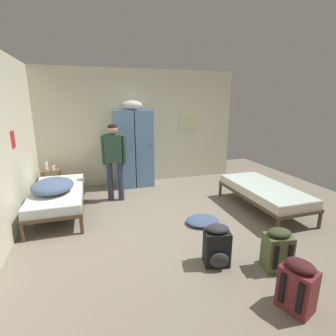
% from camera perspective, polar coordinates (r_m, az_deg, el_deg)
% --- Properties ---
extents(ground_plane, '(8.32, 8.32, 0.00)m').
position_cam_1_polar(ground_plane, '(4.40, 1.02, -12.88)').
color(ground_plane, gray).
extents(room_backdrop, '(4.98, 5.26, 2.81)m').
position_cam_1_polar(room_backdrop, '(5.03, -17.48, 6.82)').
color(room_backdrop, beige).
rests_on(room_backdrop, ground_plane).
extents(locker_bank, '(0.90, 0.55, 2.07)m').
position_cam_1_polar(locker_bank, '(6.20, -7.79, 4.68)').
color(locker_bank, '#5B84B2').
rests_on(locker_bank, ground_plane).
extents(shelf_unit, '(0.38, 0.30, 0.57)m').
position_cam_1_polar(shelf_unit, '(6.25, -24.79, -2.37)').
color(shelf_unit, brown).
rests_on(shelf_unit, ground_plane).
extents(bed_right, '(0.90, 1.90, 0.49)m').
position_cam_1_polar(bed_right, '(5.19, 20.84, -4.90)').
color(bed_right, '#473828').
rests_on(bed_right, ground_plane).
extents(bed_left_rear, '(0.90, 1.90, 0.49)m').
position_cam_1_polar(bed_left_rear, '(5.12, -23.63, -5.47)').
color(bed_left_rear, '#473828').
rests_on(bed_left_rear, ground_plane).
extents(bedding_heap, '(0.70, 0.84, 0.23)m').
position_cam_1_polar(bedding_heap, '(4.92, -24.64, -3.65)').
color(bedding_heap, slate).
rests_on(bedding_heap, bed_left_rear).
extents(person_traveler, '(0.49, 0.30, 1.61)m').
position_cam_1_polar(person_traveler, '(5.30, -12.11, 2.80)').
color(person_traveler, '#2D334C').
rests_on(person_traveler, ground_plane).
extents(water_bottle, '(0.06, 0.06, 0.24)m').
position_cam_1_polar(water_bottle, '(6.20, -25.83, 0.58)').
color(water_bottle, white).
rests_on(water_bottle, shelf_unit).
extents(lotion_bottle, '(0.05, 0.05, 0.15)m').
position_cam_1_polar(lotion_bottle, '(6.13, -24.48, 0.18)').
color(lotion_bottle, white).
rests_on(lotion_bottle, shelf_unit).
extents(backpack_maroon, '(0.40, 0.38, 0.55)m').
position_cam_1_polar(backpack_maroon, '(3.07, 27.31, -22.63)').
color(backpack_maroon, maroon).
rests_on(backpack_maroon, ground_plane).
extents(backpack_black, '(0.37, 0.38, 0.55)m').
position_cam_1_polar(backpack_black, '(3.43, 11.01, -16.93)').
color(backpack_black, black).
rests_on(backpack_black, ground_plane).
extents(backpack_olive, '(0.36, 0.37, 0.55)m').
position_cam_1_polar(backpack_olive, '(3.57, 23.40, -16.58)').
color(backpack_olive, '#566038').
rests_on(backpack_olive, ground_plane).
extents(clothes_pile_denim, '(0.57, 0.50, 0.11)m').
position_cam_1_polar(clothes_pile_denim, '(4.49, 7.81, -11.68)').
color(clothes_pile_denim, '#42567A').
rests_on(clothes_pile_denim, ground_plane).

